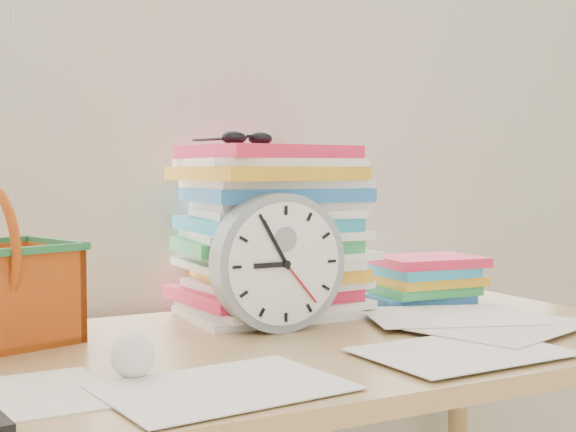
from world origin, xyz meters
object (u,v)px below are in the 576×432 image
paper_stack (271,231)px  desk (270,388)px  book_stack (424,280)px  clock (278,262)px

paper_stack → desk: bearing=-117.4°
desk → book_stack: size_ratio=5.86×
clock → book_stack: bearing=15.4°
desk → clock: 0.22m
desk → book_stack: bearing=22.3°
clock → book_stack: 0.42m
desk → paper_stack: bearing=62.6°
desk → paper_stack: size_ratio=4.07×
paper_stack → book_stack: paper_stack is taller
desk → book_stack: book_stack is taller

